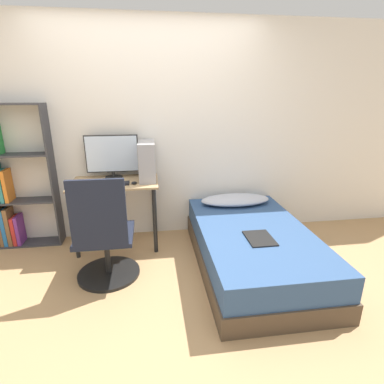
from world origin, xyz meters
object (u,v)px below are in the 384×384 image
monitor (112,155)px  bed (252,247)px  office_chair (105,243)px  pc_tower (147,161)px  bookshelf (9,186)px  keyboard (109,184)px

monitor → bed: bearing=-30.3°
office_chair → bed: 1.45m
bed → monitor: monitor is taller
pc_tower → monitor: bearing=162.2°
pc_tower → bed: bearing=-34.4°
bookshelf → bed: bookshelf is taller
office_chair → bed: bearing=1.4°
bed → keyboard: (-1.44, 0.54, 0.57)m
monitor → keyboard: (-0.03, -0.29, -0.25)m
office_chair → bed: office_chair is taller
bookshelf → keyboard: bookshelf is taller
office_chair → keyboard: 0.70m
bed → pc_tower: size_ratio=4.36×
office_chair → bookshelf: bearing=142.2°
pc_tower → office_chair: bearing=-119.2°
pc_tower → keyboard: bearing=-158.6°
bookshelf → office_chair: bearing=-37.8°
monitor → keyboard: bearing=-95.4°
bookshelf → bed: (2.55, -0.83, -0.51)m
bed → monitor: size_ratio=3.20×
office_chair → pc_tower: bearing=60.8°
monitor → pc_tower: bearing=-17.8°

